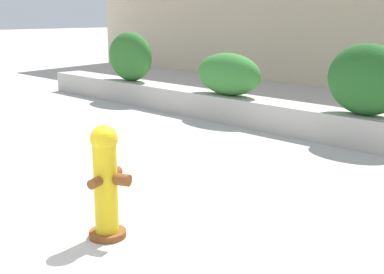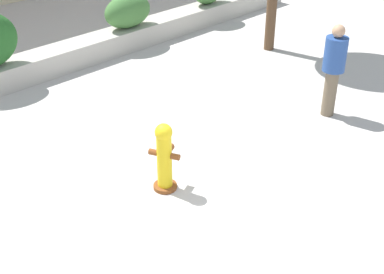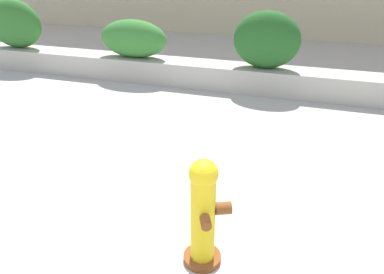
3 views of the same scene
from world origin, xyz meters
The scene contains 5 objects.
ground_plane centered at (0.00, 0.00, 0.00)m, with size 120.00×120.00×0.00m, color #BCB7B2.
planter_wall_low centered at (0.00, 6.00, 0.25)m, with size 18.00×0.70×0.50m, color #B7B2A8.
hedge_bush_3 centered at (3.31, 6.00, 0.89)m, with size 1.27×0.68×0.78m, color #427538.
fire_hydrant centered at (-0.09, 1.04, 0.55)m, with size 0.48×0.47×1.08m.
pedestrian centered at (3.65, 0.63, 0.99)m, with size 0.55×0.55×1.73m.
Camera 2 is at (-4.43, -3.82, 4.65)m, focal length 50.00 mm.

